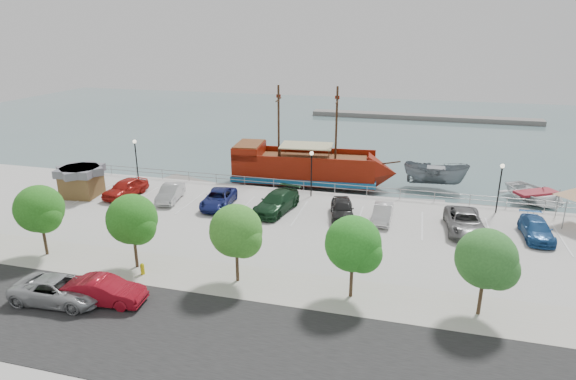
# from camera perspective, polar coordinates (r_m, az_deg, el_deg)

# --- Properties ---
(ground) EXTENTS (160.00, 160.00, 0.00)m
(ground) POSITION_cam_1_polar(r_m,az_deg,el_deg) (39.14, 0.66, -5.20)
(ground) COLOR #4B686C
(street) EXTENTS (100.00, 8.00, 0.04)m
(street) POSITION_cam_1_polar(r_m,az_deg,el_deg) (25.47, -8.76, -17.33)
(street) COLOR black
(street) RESTS_ON land_slab
(sidewalk) EXTENTS (100.00, 4.00, 0.05)m
(sidewalk) POSITION_cam_1_polar(r_m,az_deg,el_deg) (30.13, -4.16, -10.92)
(sidewalk) COLOR #B0A898
(sidewalk) RESTS_ON land_slab
(seawall_railing) EXTENTS (50.00, 0.06, 1.00)m
(seawall_railing) POSITION_cam_1_polar(r_m,az_deg,el_deg) (45.68, 3.10, 0.42)
(seawall_railing) COLOR gray
(seawall_railing) RESTS_ON land_slab
(far_shore) EXTENTS (40.00, 3.00, 0.80)m
(far_shore) POSITION_cam_1_polar(r_m,az_deg,el_deg) (90.98, 15.71, 8.32)
(far_shore) COLOR slate
(far_shore) RESTS_ON ground
(pirate_ship) EXTENTS (17.36, 6.20, 10.83)m
(pirate_ship) POSITION_cam_1_polar(r_m,az_deg,el_deg) (50.30, 3.37, 2.50)
(pirate_ship) COLOR maroon
(pirate_ship) RESTS_ON ground
(patrol_boat) EXTENTS (6.72, 3.09, 2.52)m
(patrol_boat) POSITION_cam_1_polar(r_m,az_deg,el_deg) (51.82, 17.05, 1.53)
(patrol_boat) COLOR slate
(patrol_boat) RESTS_ON ground
(speedboat) EXTENTS (7.44, 8.14, 1.38)m
(speedboat) POSITION_cam_1_polar(r_m,az_deg,el_deg) (51.10, 27.28, -0.70)
(speedboat) COLOR white
(speedboat) RESTS_ON ground
(dock_west) EXTENTS (7.94, 4.60, 0.44)m
(dock_west) POSITION_cam_1_polar(r_m,az_deg,el_deg) (51.50, -11.04, 0.71)
(dock_west) COLOR slate
(dock_west) RESTS_ON ground
(dock_mid) EXTENTS (6.75, 2.52, 0.38)m
(dock_mid) POSITION_cam_1_polar(r_m,az_deg,el_deg) (46.58, 14.18, -1.53)
(dock_mid) COLOR gray
(dock_mid) RESTS_ON ground
(dock_east) EXTENTS (6.20, 1.77, 0.35)m
(dock_east) POSITION_cam_1_polar(r_m,az_deg,el_deg) (47.17, 23.15, -2.27)
(dock_east) COLOR slate
(dock_east) RESTS_ON ground
(shed) EXTENTS (3.71, 3.71, 2.75)m
(shed) POSITION_cam_1_polar(r_m,az_deg,el_deg) (48.22, -23.30, 1.03)
(shed) COLOR brown
(shed) RESTS_ON land_slab
(street_van) EXTENTS (5.52, 2.82, 1.49)m
(street_van) POSITION_cam_1_polar(r_m,az_deg,el_deg) (30.79, -25.48, -10.64)
(street_van) COLOR #9C9FA0
(street_van) RESTS_ON street
(street_sedan) EXTENTS (4.76, 2.03, 1.53)m
(street_sedan) POSITION_cam_1_polar(r_m,az_deg,el_deg) (29.67, -20.94, -11.10)
(street_sedan) COLOR maroon
(street_sedan) RESTS_ON street
(fire_hydrant) EXTENTS (0.27, 0.27, 0.79)m
(fire_hydrant) POSITION_cam_1_polar(r_m,az_deg,el_deg) (32.14, -16.87, -8.89)
(fire_hydrant) COLOR #C3B70B
(fire_hydrant) RESTS_ON sidewalk
(lamp_post_left) EXTENTS (0.36, 0.36, 4.28)m
(lamp_post_left) POSITION_cam_1_polar(r_m,az_deg,el_deg) (50.56, -17.61, 4.22)
(lamp_post_left) COLOR black
(lamp_post_left) RESTS_ON land_slab
(lamp_post_mid) EXTENTS (0.36, 0.36, 4.28)m
(lamp_post_mid) POSITION_cam_1_polar(r_m,az_deg,el_deg) (43.75, 2.80, 2.90)
(lamp_post_mid) COLOR black
(lamp_post_mid) RESTS_ON land_slab
(lamp_post_right) EXTENTS (0.36, 0.36, 4.28)m
(lamp_post_right) POSITION_cam_1_polar(r_m,az_deg,el_deg) (43.45, 23.88, 1.15)
(lamp_post_right) COLOR black
(lamp_post_right) RESTS_ON land_slab
(tree_b) EXTENTS (3.30, 3.20, 5.00)m
(tree_b) POSITION_cam_1_polar(r_m,az_deg,el_deg) (36.06, -27.27, -2.19)
(tree_b) COLOR #473321
(tree_b) RESTS_ON sidewalk
(tree_c) EXTENTS (3.30, 3.20, 5.00)m
(tree_c) POSITION_cam_1_polar(r_m,az_deg,el_deg) (31.90, -17.83, -3.54)
(tree_c) COLOR #473321
(tree_c) RESTS_ON sidewalk
(tree_d) EXTENTS (3.30, 3.20, 5.00)m
(tree_d) POSITION_cam_1_polar(r_m,az_deg,el_deg) (28.86, -5.97, -5.08)
(tree_d) COLOR #473321
(tree_d) RESTS_ON sidewalk
(tree_e) EXTENTS (3.30, 3.20, 5.00)m
(tree_e) POSITION_cam_1_polar(r_m,az_deg,el_deg) (27.32, 7.99, -6.60)
(tree_e) COLOR #473321
(tree_e) RESTS_ON sidewalk
(tree_f) EXTENTS (3.30, 3.20, 5.00)m
(tree_f) POSITION_cam_1_polar(r_m,az_deg,el_deg) (27.53, 22.72, -7.78)
(tree_f) COLOR #473321
(tree_f) RESTS_ON sidewalk
(parked_car_a) EXTENTS (2.75, 5.02, 1.62)m
(parked_car_a) POSITION_cam_1_polar(r_m,az_deg,el_deg) (46.83, -18.71, 0.25)
(parked_car_a) COLOR #AA1B15
(parked_car_a) RESTS_ON land_slab
(parked_car_b) EXTENTS (2.27, 4.59, 1.45)m
(parked_car_b) POSITION_cam_1_polar(r_m,az_deg,el_deg) (44.54, -13.77, -0.34)
(parked_car_b) COLOR #A9A9A9
(parked_car_b) RESTS_ON land_slab
(parked_car_c) EXTENTS (2.95, 5.35, 1.42)m
(parked_car_c) POSITION_cam_1_polar(r_m,az_deg,el_deg) (42.33, -8.24, -1.01)
(parked_car_c) COLOR navy
(parked_car_c) RESTS_ON land_slab
(parked_car_d) EXTENTS (3.34, 6.04, 1.66)m
(parked_car_d) POSITION_cam_1_polar(r_m,az_deg,el_deg) (40.73, -1.35, -1.44)
(parked_car_d) COLOR #15381E
(parked_car_d) RESTS_ON land_slab
(parked_car_e) EXTENTS (2.69, 4.79, 1.54)m
(parked_car_e) POSITION_cam_1_polar(r_m,az_deg,el_deg) (39.71, 6.43, -2.19)
(parked_car_e) COLOR black
(parked_car_e) RESTS_ON land_slab
(parked_car_f) EXTENTS (1.54, 4.16, 1.36)m
(parked_car_f) POSITION_cam_1_polar(r_m,az_deg,el_deg) (39.54, 11.16, -2.68)
(parked_car_f) COLOR silver
(parked_car_f) RESTS_ON land_slab
(parked_car_g) EXTENTS (2.99, 5.84, 1.58)m
(parked_car_g) POSITION_cam_1_polar(r_m,az_deg,el_deg) (39.20, 20.20, -3.55)
(parked_car_g) COLOR slate
(parked_car_g) RESTS_ON land_slab
(parked_car_h) EXTENTS (2.10, 4.82, 1.38)m
(parked_car_h) POSITION_cam_1_polar(r_m,az_deg,el_deg) (40.23, 27.36, -4.13)
(parked_car_h) COLOR navy
(parked_car_h) RESTS_ON land_slab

